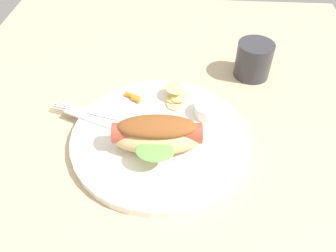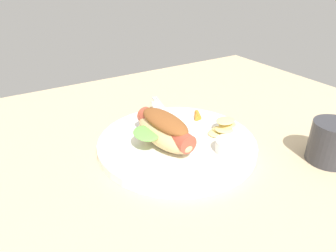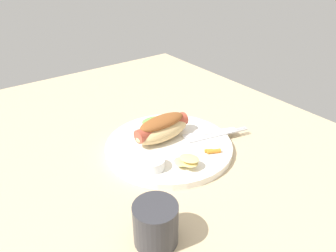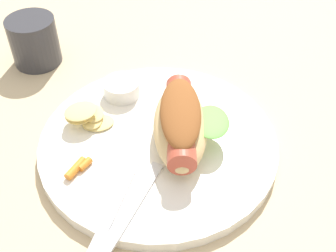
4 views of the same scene
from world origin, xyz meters
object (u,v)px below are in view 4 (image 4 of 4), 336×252
(knife, at_px, (129,209))
(plate, at_px, (157,145))
(hot_dog, at_px, (180,124))
(carrot_garnish, at_px, (77,167))
(drinking_cup, at_px, (33,41))
(fork, at_px, (109,214))
(sauce_ramekin, at_px, (121,88))
(chips_pile, at_px, (87,116))

(knife, bearing_deg, plate, -170.72)
(hot_dog, xyz_separation_m, carrot_garnish, (-0.12, -0.05, -0.03))
(plate, xyz_separation_m, carrot_garnish, (-0.09, -0.05, 0.01))
(hot_dog, distance_m, drinking_cup, 0.30)
(fork, distance_m, drinking_cup, 0.34)
(plate, distance_m, carrot_garnish, 0.11)
(plate, height_order, fork, fork)
(knife, height_order, drinking_cup, drinking_cup)
(sauce_ramekin, bearing_deg, hot_dog, -45.37)
(fork, height_order, carrot_garnish, carrot_garnish)
(hot_dog, relative_size, drinking_cup, 2.02)
(plate, relative_size, carrot_garnish, 8.95)
(plate, relative_size, sauce_ramekin, 5.99)
(carrot_garnish, bearing_deg, chips_pile, 92.20)
(plate, relative_size, fork, 1.84)
(drinking_cup, bearing_deg, plate, -41.75)
(knife, relative_size, drinking_cup, 1.89)
(carrot_garnish, bearing_deg, fork, -52.68)
(carrot_garnish, bearing_deg, drinking_cup, 116.19)
(chips_pile, bearing_deg, drinking_cup, 125.99)
(chips_pile, height_order, drinking_cup, drinking_cup)
(carrot_garnish, bearing_deg, sauce_ramekin, 76.82)
(carrot_garnish, relative_size, drinking_cup, 0.45)
(carrot_garnish, bearing_deg, hot_dog, 24.43)
(hot_dog, bearing_deg, fork, -35.25)
(chips_pile, distance_m, carrot_garnish, 0.08)
(carrot_garnish, xyz_separation_m, drinking_cup, (-0.12, 0.24, 0.02))
(fork, xyz_separation_m, knife, (0.02, 0.01, -0.00))
(sauce_ramekin, height_order, carrot_garnish, sauce_ramekin)
(chips_pile, bearing_deg, fork, -70.55)
(hot_dog, relative_size, sauce_ramekin, 3.00)
(plate, distance_m, fork, 0.12)
(chips_pile, xyz_separation_m, carrot_garnish, (0.00, -0.08, -0.01))
(chips_pile, xyz_separation_m, drinking_cup, (-0.11, 0.16, 0.01))
(fork, bearing_deg, drinking_cup, -137.93)
(sauce_ramekin, xyz_separation_m, drinking_cup, (-0.15, 0.10, 0.01))
(fork, relative_size, chips_pile, 2.27)
(plate, bearing_deg, hot_dog, 3.49)
(sauce_ramekin, bearing_deg, chips_pile, -121.00)
(plate, height_order, hot_dog, hot_dog)
(knife, relative_size, carrot_garnish, 4.18)
(plate, bearing_deg, fork, -110.66)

